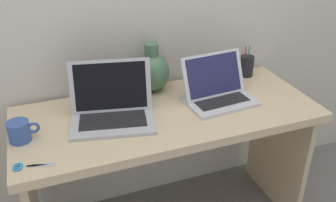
{
  "coord_description": "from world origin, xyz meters",
  "views": [
    {
      "loc": [
        -0.52,
        -1.39,
        1.57
      ],
      "look_at": [
        0.0,
        0.0,
        0.76
      ],
      "focal_mm": 40.53,
      "sensor_mm": 36.0,
      "label": 1
    }
  ],
  "objects": [
    {
      "name": "desk",
      "position": [
        0.0,
        0.0,
        0.55
      ],
      "size": [
        1.37,
        0.57,
        0.71
      ],
      "color": "#D1B78C",
      "rests_on": "ground"
    },
    {
      "name": "laptop_left",
      "position": [
        -0.25,
        0.03,
        0.77
      ],
      "size": [
        0.4,
        0.32,
        0.24
      ],
      "color": "#B2B2B7",
      "rests_on": "desk"
    },
    {
      "name": "green_vase",
      "position": [
        0.0,
        0.23,
        0.81
      ],
      "size": [
        0.17,
        0.17,
        0.24
      ],
      "color": "#47704C",
      "rests_on": "desk"
    },
    {
      "name": "scissors",
      "position": [
        -0.62,
        -0.2,
        0.71
      ],
      "size": [
        0.15,
        0.06,
        0.01
      ],
      "color": "#B7B7BC",
      "rests_on": "desk"
    },
    {
      "name": "laptop_right",
      "position": [
        0.25,
        0.02,
        0.77
      ],
      "size": [
        0.33,
        0.25,
        0.21
      ],
      "color": "silver",
      "rests_on": "desk"
    },
    {
      "name": "pen_cup",
      "position": [
        0.53,
        0.21,
        0.76
      ],
      "size": [
        0.07,
        0.07,
        0.16
      ],
      "color": "black",
      "rests_on": "desk"
    },
    {
      "name": "coffee_mug",
      "position": [
        -0.63,
        -0.02,
        0.75
      ],
      "size": [
        0.12,
        0.09,
        0.08
      ],
      "color": "#335199",
      "rests_on": "desk"
    }
  ]
}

